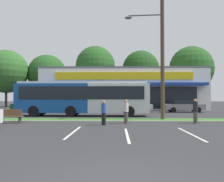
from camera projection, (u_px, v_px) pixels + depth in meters
ground_plane at (114, 182)px, 5.31m from camera, size 240.00×240.00×0.00m
grass_median at (116, 120)px, 19.31m from camera, size 56.00×2.20×0.12m
curb_lip at (116, 122)px, 18.09m from camera, size 56.00×0.24×0.12m
parking_stripe_0 at (73, 132)px, 13.05m from camera, size 0.12×4.80×0.01m
parking_stripe_1 at (127, 135)px, 12.09m from camera, size 0.12×4.80×0.01m
parking_stripe_2 at (190, 134)px, 12.43m from camera, size 0.12×4.80×0.01m
storefront_building at (123, 89)px, 40.64m from camera, size 23.76×11.92×6.09m
tree_far_left at (6, 71)px, 47.99m from camera, size 8.06×8.06×10.65m
tree_left at (47, 74)px, 50.46m from camera, size 7.50×7.50×10.15m
tree_mid_left at (95, 66)px, 49.48m from camera, size 7.53×7.53×11.63m
tree_mid at (141, 69)px, 50.53m from camera, size 7.20×7.20×10.96m
tree_mid_right at (191, 68)px, 47.95m from camera, size 8.18×8.18×11.31m
utility_pole at (161, 42)px, 19.68m from camera, size 3.04×2.40×11.23m
city_bus at (83, 97)px, 24.50m from camera, size 12.50×2.89×3.25m
bus_stop_bench at (11, 116)px, 17.55m from camera, size 1.60×0.45×0.95m
car_1 at (31, 106)px, 31.17m from camera, size 4.21×1.90×1.42m
car_3 at (183, 106)px, 30.78m from camera, size 4.65×1.96×1.42m
car_4 at (134, 106)px, 30.55m from camera, size 4.17×1.87×1.48m
pedestrian_near_bench at (104, 113)px, 16.37m from camera, size 0.32×0.32×1.57m
pedestrian_by_pole at (126, 111)px, 17.44m from camera, size 0.33×0.33×1.62m
pedestrian_mid at (195, 111)px, 17.42m from camera, size 0.33×0.33×1.66m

